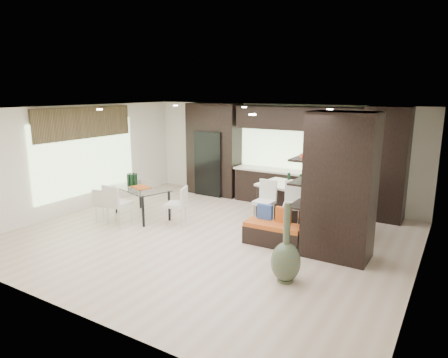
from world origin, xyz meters
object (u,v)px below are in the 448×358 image
Objects in this scene: floor_vase at (286,243)px; chair_end at (176,207)px; stool_left at (264,212)px; stool_mid at (293,216)px; chair_near at (119,207)px; kitchen_island at (307,207)px; stool_right at (326,222)px; chair_far at (105,206)px; bench at (273,234)px; dining_table at (142,202)px.

floor_vase is 1.63× the size of chair_end.
stool_left is 0.69m from stool_mid.
chair_end is at bearing 34.51° from chair_near.
floor_vase is at bearing -69.76° from kitchen_island.
stool_left is 1.38m from stool_right.
kitchen_island reaches higher than chair_near.
chair_near reaches higher than chair_far.
floor_vase is (1.32, -1.94, 0.20)m from stool_left.
bench is 1.57× the size of chair_far.
stool_right is at bearing -15.90° from stool_mid.
kitchen_island is at bearing 73.12° from stool_mid.
stool_mid is 3.97m from chair_near.
stool_left reaches higher than chair_near.
stool_left is 0.60× the size of dining_table.
kitchen_island is 3.00m from chair_end.
kitchen_island is at bearing 80.74° from bench.
floor_vase is 3.57m from chair_end.
kitchen_island reaches higher than chair_end.
chair_end is at bearing -162.51° from stool_left.
stool_right reaches higher than chair_end.
stool_mid is 2.73m from chair_end.
floor_vase is (0.63, -2.72, 0.20)m from kitchen_island.
stool_mid is 1.08× the size of chair_near.
stool_left is 0.78× the size of bench.
chair_near reaches higher than chair_end.
stool_mid is at bearing 71.01° from bench.
stool_left is at bearing 23.08° from chair_near.
bench is 4.09m from chair_far.
bench is 2.48m from chair_end.
stool_left is 3.76m from chair_far.
dining_table is (-3.74, -1.37, -0.10)m from kitchen_island.
bench is 1.62m from floor_vase.
bench is at bearing -153.82° from stool_right.
floor_vase is at bearing -88.74° from stool_mid.
chair_far is (-4.22, -2.09, -0.09)m from kitchen_island.
kitchen_island is 2.45× the size of stool_right.
stool_right is 0.77× the size of bench.
stool_left reaches higher than bench.
stool_left is at bearing 162.26° from stool_mid.
bench is 3.55m from dining_table.
stool_mid is (0.69, -0.01, 0.02)m from stool_left.
bench is 1.45× the size of chair_end.
dining_table is at bearing 89.26° from chair_near.
dining_table is at bearing -152.60° from kitchen_island.
floor_vase is at bearing -60.08° from bench.
stool_mid is 3.78m from dining_table.
stool_left is 0.82m from bench.
stool_left is 1.01× the size of stool_right.
bench is at bearing -7.38° from chair_far.
chair_far is 1.71m from chair_end.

